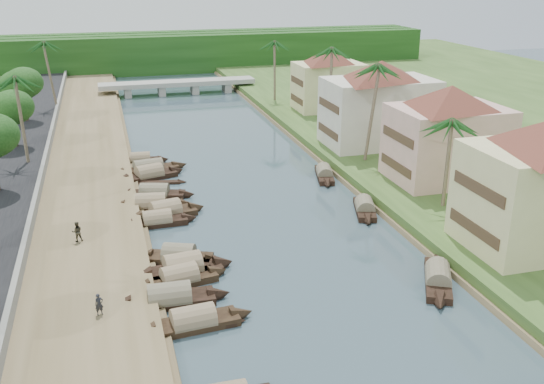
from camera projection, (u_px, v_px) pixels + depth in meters
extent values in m
plane|color=#354750|center=(303.00, 276.00, 45.61)|extent=(220.00, 220.00, 0.00)
cube|color=brown|center=(84.00, 199.00, 59.47)|extent=(10.00, 180.00, 0.80)
cube|color=#2E471C|center=(407.00, 167.00, 68.25)|extent=(16.00, 180.00, 1.20)
cube|color=slate|center=(37.00, 194.00, 58.07)|extent=(0.40, 180.00, 1.10)
cube|color=#12340E|center=(163.00, 55.00, 129.91)|extent=(120.00, 4.00, 8.00)
cube|color=#12340E|center=(161.00, 52.00, 134.42)|extent=(120.00, 4.00, 8.00)
cube|color=#12340E|center=(159.00, 49.00, 138.93)|extent=(120.00, 4.00, 8.00)
cube|color=gray|center=(178.00, 83.00, 109.87)|extent=(28.00, 4.00, 0.80)
cube|color=gray|center=(128.00, 92.00, 107.97)|extent=(1.20, 3.50, 1.80)
cube|color=gray|center=(161.00, 90.00, 109.49)|extent=(1.20, 3.50, 1.80)
cube|color=gray|center=(194.00, 88.00, 111.01)|extent=(1.20, 3.50, 1.80)
cube|color=gray|center=(227.00, 87.00, 112.53)|extent=(1.20, 3.50, 1.80)
cube|color=#463120|center=(473.00, 228.00, 45.97)|extent=(0.10, 6.40, 0.90)
cube|color=#463120|center=(478.00, 189.00, 44.85)|extent=(0.10, 6.40, 0.90)
cube|color=#DCA59C|center=(447.00, 144.00, 61.57)|extent=(11.00, 8.00, 7.50)
pyramid|color=brown|center=(452.00, 96.00, 59.88)|extent=(14.11, 14.11, 2.20)
cube|color=#463120|center=(396.00, 166.00, 60.82)|extent=(0.10, 6.40, 0.90)
cube|color=#463120|center=(398.00, 137.00, 59.78)|extent=(0.10, 6.40, 0.90)
cube|color=beige|center=(379.00, 112.00, 73.86)|extent=(13.00, 8.00, 8.00)
pyramid|color=brown|center=(381.00, 70.00, 72.08)|extent=(15.59, 15.59, 2.20)
cube|color=#463120|center=(328.00, 132.00, 72.90)|extent=(0.10, 6.40, 0.90)
cube|color=#463120|center=(329.00, 105.00, 71.79)|extent=(0.10, 6.40, 0.90)
cube|color=beige|center=(328.00, 86.00, 92.33)|extent=(10.00, 7.00, 7.00)
pyramid|color=brown|center=(329.00, 56.00, 90.72)|extent=(12.62, 12.62, 2.20)
cube|color=#463120|center=(297.00, 100.00, 91.67)|extent=(0.10, 5.60, 0.90)
cube|color=#463120|center=(297.00, 81.00, 90.69)|extent=(0.10, 5.60, 0.90)
cube|color=black|center=(194.00, 325.00, 38.98)|extent=(6.04, 2.35, 0.70)
cone|color=black|center=(242.00, 314.00, 40.04)|extent=(1.83, 1.80, 1.85)
cone|color=black|center=(142.00, 334.00, 37.87)|extent=(1.83, 1.80, 1.85)
cylinder|color=#90765B|center=(193.00, 320.00, 38.85)|extent=(4.66, 2.30, 1.91)
cube|color=black|center=(170.00, 302.00, 41.69)|extent=(6.26, 2.21, 0.70)
cone|color=black|center=(219.00, 295.00, 42.42)|extent=(1.84, 1.84, 1.98)
cone|color=black|center=(119.00, 307.00, 40.91)|extent=(1.84, 1.84, 1.98)
cylinder|color=#726C55|center=(170.00, 297.00, 41.56)|extent=(4.80, 2.23, 2.05)
cube|color=black|center=(180.00, 282.00, 44.33)|extent=(5.69, 2.80, 0.70)
cone|color=black|center=(218.00, 272.00, 45.55)|extent=(1.85, 1.92, 1.83)
cone|color=black|center=(139.00, 290.00, 43.06)|extent=(1.85, 1.92, 1.83)
cylinder|color=#90765B|center=(180.00, 277.00, 44.20)|extent=(4.44, 2.64, 1.92)
cube|color=black|center=(183.00, 272.00, 45.74)|extent=(5.99, 2.87, 0.70)
cone|color=black|center=(224.00, 264.00, 46.84)|extent=(1.92, 2.19, 2.19)
cone|color=black|center=(141.00, 279.00, 44.58)|extent=(1.92, 2.19, 2.19)
cylinder|color=#90765B|center=(183.00, 267.00, 45.60)|extent=(4.65, 2.80, 2.32)
cube|color=black|center=(179.00, 259.00, 47.69)|extent=(5.49, 3.67, 0.70)
cone|color=black|center=(215.00, 260.00, 47.36)|extent=(2.03, 2.12, 1.83)
cone|color=black|center=(144.00, 257.00, 47.97)|extent=(2.03, 2.12, 1.83)
cylinder|color=#726C55|center=(179.00, 255.00, 47.56)|extent=(4.39, 3.28, 1.93)
cube|color=black|center=(158.00, 223.00, 54.44)|extent=(5.35, 1.83, 0.70)
cone|color=black|center=(190.00, 218.00, 55.24)|extent=(1.57, 1.55, 1.67)
cone|color=black|center=(124.00, 226.00, 53.59)|extent=(1.57, 1.55, 1.67)
cylinder|color=#90765B|center=(157.00, 219.00, 54.31)|extent=(4.10, 1.86, 1.74)
cube|color=black|center=(166.00, 215.00, 56.26)|extent=(5.91, 3.23, 0.70)
cone|color=black|center=(197.00, 208.00, 57.60)|extent=(2.01, 2.18, 2.05)
cone|color=black|center=(133.00, 220.00, 54.86)|extent=(2.01, 2.18, 2.05)
cylinder|color=#90765B|center=(166.00, 211.00, 56.13)|extent=(4.64, 3.03, 2.17)
cube|color=black|center=(155.00, 195.00, 61.01)|extent=(6.22, 3.39, 0.70)
cone|color=black|center=(188.00, 195.00, 60.94)|extent=(2.08, 2.01, 1.79)
cone|color=black|center=(122.00, 195.00, 61.03)|extent=(2.08, 2.01, 1.79)
cylinder|color=#726C55|center=(155.00, 192.00, 60.88)|extent=(4.89, 3.06, 1.85)
cube|color=black|center=(151.00, 207.00, 58.15)|extent=(6.19, 2.94, 0.70)
cone|color=black|center=(186.00, 205.00, 58.43)|extent=(1.99, 2.02, 1.94)
cone|color=black|center=(116.00, 207.00, 57.81)|extent=(1.99, 2.02, 1.94)
cylinder|color=#90765B|center=(151.00, 203.00, 58.01)|extent=(4.82, 2.78, 2.03)
cube|color=black|center=(150.00, 177.00, 66.37)|extent=(6.24, 3.63, 0.70)
cone|color=black|center=(177.00, 171.00, 67.99)|extent=(2.16, 2.24, 2.01)
cone|color=black|center=(120.00, 182.00, 64.70)|extent=(2.16, 2.24, 2.01)
cylinder|color=#90765B|center=(149.00, 174.00, 66.24)|extent=(4.92, 3.31, 2.11)
cube|color=black|center=(149.00, 171.00, 68.46)|extent=(6.90, 2.97, 0.70)
cone|color=black|center=(180.00, 166.00, 69.93)|extent=(2.14, 1.97, 1.89)
cone|color=black|center=(116.00, 174.00, 66.93)|extent=(2.14, 1.97, 1.89)
cylinder|color=#726C55|center=(148.00, 167.00, 68.33)|extent=(5.36, 2.78, 1.93)
cube|color=black|center=(141.00, 162.00, 71.56)|extent=(4.96, 1.98, 0.70)
cone|color=black|center=(164.00, 160.00, 72.00)|extent=(1.51, 1.53, 1.57)
cone|color=black|center=(117.00, 162.00, 71.06)|extent=(1.51, 1.53, 1.57)
cylinder|color=#90765B|center=(140.00, 159.00, 71.43)|extent=(3.83, 1.95, 1.64)
cube|color=black|center=(438.00, 281.00, 44.44)|extent=(4.50, 6.39, 0.70)
cone|color=black|center=(436.00, 259.00, 47.61)|extent=(2.25, 2.32, 1.81)
cone|color=black|center=(440.00, 304.00, 41.22)|extent=(2.25, 2.32, 1.81)
cylinder|color=#726C55|center=(438.00, 276.00, 44.31)|extent=(3.87, 5.11, 1.85)
cube|color=black|center=(365.00, 210.00, 57.33)|extent=(3.19, 5.56, 0.70)
cone|color=black|center=(361.00, 198.00, 60.05)|extent=(1.90, 1.90, 1.68)
cone|color=black|center=(368.00, 222.00, 54.54)|extent=(1.90, 1.90, 1.68)
cylinder|color=#726C55|center=(365.00, 206.00, 57.19)|extent=(2.88, 4.38, 1.75)
cube|color=black|center=(324.00, 176.00, 66.74)|extent=(2.94, 5.89, 0.70)
cone|color=black|center=(321.00, 166.00, 69.66)|extent=(1.80, 1.91, 1.64)
cone|color=black|center=(328.00, 185.00, 63.77)|extent=(1.80, 1.91, 1.64)
cylinder|color=#726C55|center=(324.00, 173.00, 66.61)|extent=(2.68, 4.61, 1.69)
cube|color=black|center=(204.00, 328.00, 38.85)|extent=(4.16, 1.13, 0.35)
cone|color=black|center=(239.00, 321.00, 39.55)|extent=(1.08, 0.97, 0.91)
cone|color=black|center=(168.00, 334.00, 38.15)|extent=(1.08, 0.97, 0.91)
cube|color=black|center=(161.00, 183.00, 64.84)|extent=(4.06, 1.38, 0.35)
cone|color=black|center=(182.00, 182.00, 65.10)|extent=(1.10, 0.94, 0.80)
cone|color=black|center=(140.00, 184.00, 64.59)|extent=(1.10, 0.94, 0.80)
cylinder|color=#74644D|center=(447.00, 164.00, 54.38)|extent=(0.41, 0.36, 8.04)
sphere|color=#174718|center=(452.00, 122.00, 53.03)|extent=(3.20, 3.20, 3.20)
cylinder|color=#74644D|center=(369.00, 113.00, 67.01)|extent=(1.51, 0.36, 10.75)
sphere|color=#174718|center=(372.00, 66.00, 65.20)|extent=(3.20, 3.20, 3.20)
cylinder|color=#74644D|center=(330.00, 89.00, 80.52)|extent=(0.39, 0.36, 10.79)
sphere|color=#174718|center=(332.00, 49.00, 78.71)|extent=(3.20, 3.20, 3.20)
cylinder|color=#74644D|center=(22.00, 120.00, 65.84)|extent=(0.51, 0.36, 9.51)
sphere|color=#174718|center=(16.00, 78.00, 64.24)|extent=(3.20, 3.20, 3.20)
cylinder|color=#74644D|center=(275.00, 71.00, 98.35)|extent=(0.41, 0.36, 9.45)
sphere|color=#174718|center=(275.00, 42.00, 96.77)|extent=(3.20, 3.20, 3.20)
cylinder|color=#74644D|center=(52.00, 75.00, 92.01)|extent=(1.22, 0.36, 9.96)
sphere|color=#174718|center=(48.00, 43.00, 90.34)|extent=(3.20, 3.20, 3.20)
cylinder|color=#403124|center=(14.00, 134.00, 72.87)|extent=(0.60, 0.60, 3.21)
ellipsoid|color=#12340E|center=(10.00, 109.00, 71.80)|extent=(4.86, 4.86, 3.99)
cylinder|color=#403124|center=(25.00, 108.00, 85.05)|extent=(0.60, 0.60, 3.56)
ellipsoid|color=#12340E|center=(22.00, 84.00, 83.86)|extent=(5.15, 5.15, 4.23)
cylinder|color=#403124|center=(400.00, 121.00, 79.35)|extent=(0.60, 0.60, 3.46)
ellipsoid|color=#12340E|center=(402.00, 96.00, 78.20)|extent=(4.69, 4.69, 3.86)
imported|color=#212228|center=(99.00, 304.00, 38.80)|extent=(0.62, 0.49, 1.48)
imported|color=#3A3628|center=(77.00, 232.00, 49.16)|extent=(0.89, 0.73, 1.71)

